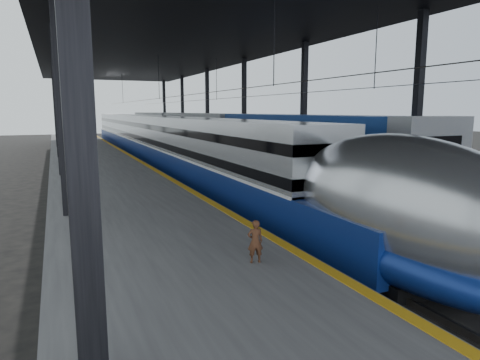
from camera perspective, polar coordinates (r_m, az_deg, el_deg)
ground at (r=12.77m, az=6.78°, el=-11.41°), size 160.00×160.00×0.00m
platform at (r=30.67m, az=-18.39°, el=1.27°), size 6.00×80.00×1.00m
yellow_strip at (r=30.97m, az=-13.27°, el=2.51°), size 0.30×80.00×0.01m
rails at (r=32.39m, az=-4.13°, el=1.37°), size 6.52×80.00×0.16m
canopy at (r=31.67m, az=-8.98°, el=17.51°), size 18.00×75.00×9.47m
tgv_train at (r=36.85m, az=-10.73°, el=5.02°), size 2.83×65.20×4.05m
second_train at (r=40.97m, az=-4.78°, el=5.94°), size 3.11×56.05×4.28m
child at (r=9.95m, az=2.03°, el=-8.19°), size 0.41×0.31×1.01m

